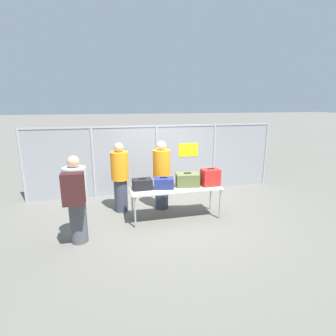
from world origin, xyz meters
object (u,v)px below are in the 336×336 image
object	(u,v)px
inspection_table	(176,190)
suitcase_navy	(164,183)
traveler_hooded	(76,197)
utility_trailer	(184,158)
suitcase_black	(142,184)
suitcase_red	(210,177)
security_worker_near	(162,174)
security_worker_far	(120,177)
suitcase_olive	(187,180)

from	to	relation	value
inspection_table	suitcase_navy	distance (m)	0.33
inspection_table	suitcase_navy	xyz separation A→B (m)	(-0.27, 0.05, 0.17)
traveler_hooded	utility_trailer	distance (m)	6.47
suitcase_black	suitcase_navy	size ratio (longest dim) A/B	0.89
suitcase_red	security_worker_near	world-z (taller)	security_worker_near
suitcase_navy	suitcase_red	bearing A→B (deg)	-2.43
suitcase_black	suitcase_red	world-z (taller)	suitcase_red
inspection_table	security_worker_far	world-z (taller)	security_worker_far
suitcase_black	utility_trailer	xyz separation A→B (m)	(2.37, 4.56, -0.47)
suitcase_black	suitcase_olive	distance (m)	1.05
suitcase_navy	suitcase_olive	world-z (taller)	suitcase_olive
suitcase_red	traveler_hooded	distance (m)	2.97
inspection_table	suitcase_navy	bearing A→B (deg)	170.45
suitcase_black	security_worker_far	bearing A→B (deg)	124.47
security_worker_near	security_worker_far	distance (m)	1.01
inspection_table	suitcase_red	bearing A→B (deg)	-0.02
security_worker_near	security_worker_far	size ratio (longest dim) A/B	1.01
suitcase_olive	security_worker_near	world-z (taller)	security_worker_near
security_worker_near	security_worker_far	world-z (taller)	security_worker_near
suitcase_red	security_worker_far	world-z (taller)	security_worker_far
suitcase_red	traveler_hooded	world-z (taller)	traveler_hooded
inspection_table	suitcase_red	xyz separation A→B (m)	(0.82, -0.00, 0.25)
suitcase_olive	security_worker_far	world-z (taller)	security_worker_far
inspection_table	security_worker_near	world-z (taller)	security_worker_near
suitcase_olive	utility_trailer	size ratio (longest dim) A/B	0.16
suitcase_navy	suitcase_olive	xyz separation A→B (m)	(0.57, 0.04, 0.03)
suitcase_black	suitcase_red	distance (m)	1.58
suitcase_red	traveler_hooded	xyz separation A→B (m)	(-2.90, -0.64, 0.00)
suitcase_navy	suitcase_red	xyz separation A→B (m)	(1.10, -0.05, 0.07)
suitcase_black	suitcase_red	xyz separation A→B (m)	(1.57, -0.09, 0.08)
inspection_table	suitcase_navy	size ratio (longest dim) A/B	4.31
traveler_hooded	security_worker_far	bearing A→B (deg)	45.30
security_worker_far	suitcase_black	bearing A→B (deg)	138.77
security_worker_far	suitcase_red	bearing A→B (deg)	174.36
suitcase_olive	utility_trailer	distance (m)	4.77
utility_trailer	suitcase_black	bearing A→B (deg)	-117.46
inspection_table	suitcase_olive	xyz separation A→B (m)	(0.29, 0.09, 0.20)
utility_trailer	suitcase_navy	bearing A→B (deg)	-112.35
traveler_hooded	suitcase_navy	bearing A→B (deg)	8.95
suitcase_navy	suitcase_black	bearing A→B (deg)	174.89
inspection_table	suitcase_olive	size ratio (longest dim) A/B	3.67
traveler_hooded	inspection_table	bearing A→B (deg)	5.23
suitcase_navy	security_worker_near	size ratio (longest dim) A/B	0.28
suitcase_black	utility_trailer	world-z (taller)	suitcase_black
suitcase_black	suitcase_olive	xyz separation A→B (m)	(1.05, -0.00, 0.03)
inspection_table	suitcase_black	world-z (taller)	suitcase_black
suitcase_navy	security_worker_near	world-z (taller)	security_worker_near
suitcase_red	traveler_hooded	bearing A→B (deg)	-167.53
suitcase_navy	security_worker_near	bearing A→B (deg)	81.85
suitcase_olive	security_worker_near	size ratio (longest dim) A/B	0.33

